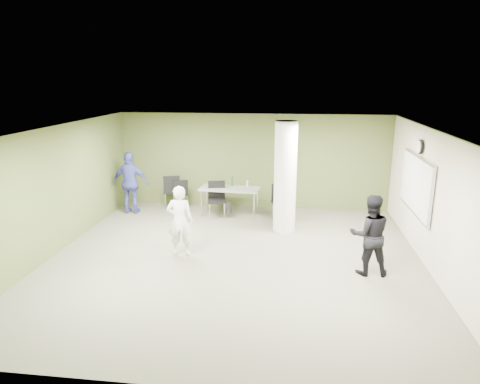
# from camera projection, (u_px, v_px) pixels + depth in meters

# --- Properties ---
(floor) EXTENTS (8.00, 8.00, 0.00)m
(floor) POSITION_uv_depth(u_px,v_px,m) (235.00, 260.00, 9.24)
(floor) COLOR #595746
(floor) RESTS_ON ground
(ceiling) EXTENTS (8.00, 8.00, 0.00)m
(ceiling) POSITION_uv_depth(u_px,v_px,m) (234.00, 130.00, 8.52)
(ceiling) COLOR white
(ceiling) RESTS_ON wall_back
(wall_back) EXTENTS (8.00, 2.80, 0.02)m
(wall_back) POSITION_uv_depth(u_px,v_px,m) (253.00, 161.00, 12.71)
(wall_back) COLOR #555D2C
(wall_back) RESTS_ON floor
(wall_left) EXTENTS (0.02, 8.00, 2.80)m
(wall_left) POSITION_uv_depth(u_px,v_px,m) (54.00, 191.00, 9.36)
(wall_left) COLOR #555D2C
(wall_left) RESTS_ON floor
(wall_right_cream) EXTENTS (0.02, 8.00, 2.80)m
(wall_right_cream) POSITION_uv_depth(u_px,v_px,m) (436.00, 204.00, 8.40)
(wall_right_cream) COLOR beige
(wall_right_cream) RESTS_ON floor
(column) EXTENTS (0.56, 0.56, 2.80)m
(column) POSITION_uv_depth(u_px,v_px,m) (285.00, 177.00, 10.68)
(column) COLOR silver
(column) RESTS_ON floor
(whiteboard) EXTENTS (0.05, 2.30, 1.30)m
(whiteboard) POSITION_uv_depth(u_px,v_px,m) (416.00, 185.00, 9.53)
(whiteboard) COLOR silver
(whiteboard) RESTS_ON wall_right_cream
(wall_clock) EXTENTS (0.06, 0.32, 0.32)m
(wall_clock) POSITION_uv_depth(u_px,v_px,m) (420.00, 147.00, 9.31)
(wall_clock) COLOR black
(wall_clock) RESTS_ON wall_right_cream
(folding_table) EXTENTS (1.72, 0.85, 1.04)m
(folding_table) POSITION_uv_depth(u_px,v_px,m) (230.00, 190.00, 12.09)
(folding_table) COLOR gray
(folding_table) RESTS_ON floor
(wastebasket) EXTENTS (0.25, 0.25, 0.29)m
(wastebasket) POSITION_uv_depth(u_px,v_px,m) (227.00, 207.00, 12.50)
(wastebasket) COLOR #4C4C4C
(wastebasket) RESTS_ON floor
(chair_back_left) EXTENTS (0.62, 0.62, 1.01)m
(chair_back_left) POSITION_uv_depth(u_px,v_px,m) (172.00, 189.00, 12.79)
(chair_back_left) COLOR black
(chair_back_left) RESTS_ON floor
(chair_back_right) EXTENTS (0.58, 0.58, 0.88)m
(chair_back_right) POSITION_uv_depth(u_px,v_px,m) (180.00, 191.00, 12.80)
(chair_back_right) COLOR black
(chair_back_right) RESTS_ON floor
(chair_table_left) EXTENTS (0.59, 0.59, 1.00)m
(chair_table_left) POSITION_uv_depth(u_px,v_px,m) (217.00, 196.00, 11.99)
(chair_table_left) COLOR black
(chair_table_left) RESTS_ON floor
(chair_table_right) EXTENTS (0.65, 0.65, 1.00)m
(chair_table_right) POSITION_uv_depth(u_px,v_px,m) (281.00, 199.00, 11.73)
(chair_table_right) COLOR black
(chair_table_right) RESTS_ON floor
(woman_white) EXTENTS (0.60, 0.42, 1.58)m
(woman_white) POSITION_uv_depth(u_px,v_px,m) (180.00, 221.00, 9.32)
(woman_white) COLOR white
(woman_white) RESTS_ON floor
(man_black) EXTENTS (0.83, 0.67, 1.64)m
(man_black) POSITION_uv_depth(u_px,v_px,m) (370.00, 235.00, 8.40)
(man_black) COLOR black
(man_black) RESTS_ON floor
(man_blue) EXTENTS (1.06, 0.46, 1.79)m
(man_blue) POSITION_uv_depth(u_px,v_px,m) (131.00, 183.00, 12.20)
(man_blue) COLOR #4046A0
(man_blue) RESTS_ON floor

